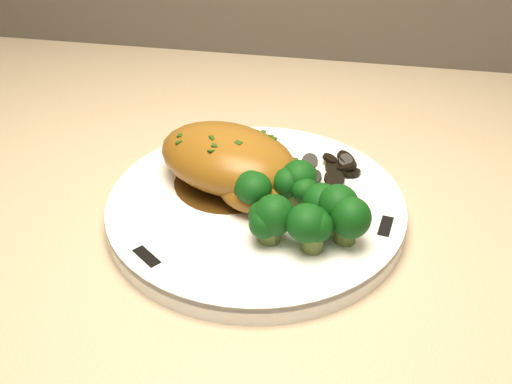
# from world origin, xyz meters

# --- Properties ---
(plate) EXTENTS (0.34, 0.34, 0.02)m
(plate) POSITION_xyz_m (-0.25, 1.62, 0.84)
(plate) COLOR white
(plate) RESTS_ON counter
(rim_accent_0) EXTENTS (0.01, 0.03, 0.00)m
(rim_accent_0) POSITION_xyz_m (-0.14, 1.61, 0.85)
(rim_accent_0) COLOR black
(rim_accent_0) RESTS_ON plate
(rim_accent_1) EXTENTS (0.03, 0.02, 0.00)m
(rim_accent_1) POSITION_xyz_m (-0.29, 1.73, 0.85)
(rim_accent_1) COLOR black
(rim_accent_1) RESTS_ON plate
(rim_accent_2) EXTENTS (0.03, 0.02, 0.00)m
(rim_accent_2) POSITION_xyz_m (-0.32, 1.54, 0.85)
(rim_accent_2) COLOR black
(rim_accent_2) RESTS_ON plate
(gravy_pool) EXTENTS (0.10, 0.10, 0.00)m
(gravy_pool) POSITION_xyz_m (-0.28, 1.65, 0.85)
(gravy_pool) COLOR #40260B
(gravy_pool) RESTS_ON plate
(chicken_breast) EXTENTS (0.16, 0.13, 0.05)m
(chicken_breast) POSITION_xyz_m (-0.27, 1.64, 0.88)
(chicken_breast) COLOR #935D19
(chicken_breast) RESTS_ON plate
(mushroom_pile) EXTENTS (0.08, 0.06, 0.02)m
(mushroom_pile) POSITION_xyz_m (-0.20, 1.67, 0.86)
(mushroom_pile) COLOR black
(mushroom_pile) RESTS_ON plate
(broccoli_florets) EXTENTS (0.10, 0.08, 0.04)m
(broccoli_florets) POSITION_xyz_m (-0.20, 1.59, 0.88)
(broccoli_florets) COLOR #5D7431
(broccoli_florets) RESTS_ON plate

